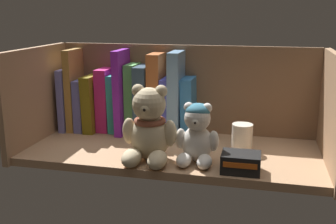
{
  "coord_description": "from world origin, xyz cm",
  "views": [
    {
      "loc": [
        21.83,
        -97.74,
        37.31
      ],
      "look_at": [
        -1.3,
        0.0,
        11.85
      ],
      "focal_mm": 43.25,
      "sensor_mm": 36.0,
      "label": 1
    }
  ],
  "objects_px": {
    "book_10": "(168,106)",
    "teddy_bear_larger": "(149,129)",
    "book_3": "(95,102)",
    "book_0": "(71,98)",
    "book_6": "(124,91)",
    "book_9": "(157,94)",
    "book_11": "(178,94)",
    "pillar_candle": "(242,137)",
    "teddy_bear_smaller": "(197,135)",
    "book_2": "(86,103)",
    "book_12": "(189,107)",
    "book_4": "(106,99)",
    "book_7": "(134,98)",
    "book_1": "(77,89)",
    "small_product_box": "(241,162)",
    "book_8": "(145,99)",
    "book_5": "(116,103)"
  },
  "relations": [
    {
      "from": "book_2",
      "to": "book_12",
      "type": "xyz_separation_m",
      "value": [
        0.32,
        0.0,
        0.01
      ]
    },
    {
      "from": "teddy_bear_larger",
      "to": "book_4",
      "type": "bearing_deg",
      "value": 131.66
    },
    {
      "from": "book_3",
      "to": "book_9",
      "type": "distance_m",
      "value": 0.2
    },
    {
      "from": "teddy_bear_larger",
      "to": "small_product_box",
      "type": "relative_size",
      "value": 2.13
    },
    {
      "from": "book_8",
      "to": "small_product_box",
      "type": "height_order",
      "value": "book_8"
    },
    {
      "from": "book_11",
      "to": "book_12",
      "type": "height_order",
      "value": "book_11"
    },
    {
      "from": "small_product_box",
      "to": "book_9",
      "type": "bearing_deg",
      "value": 136.74
    },
    {
      "from": "book_1",
      "to": "pillar_candle",
      "type": "height_order",
      "value": "book_1"
    },
    {
      "from": "book_4",
      "to": "book_7",
      "type": "height_order",
      "value": "book_7"
    },
    {
      "from": "book_4",
      "to": "teddy_bear_larger",
      "type": "distance_m",
      "value": 0.3
    },
    {
      "from": "teddy_bear_smaller",
      "to": "teddy_bear_larger",
      "type": "bearing_deg",
      "value": -172.08
    },
    {
      "from": "book_4",
      "to": "pillar_candle",
      "type": "xyz_separation_m",
      "value": [
        0.41,
        -0.1,
        -0.06
      ]
    },
    {
      "from": "book_7",
      "to": "small_product_box",
      "type": "height_order",
      "value": "book_7"
    },
    {
      "from": "book_1",
      "to": "book_2",
      "type": "xyz_separation_m",
      "value": [
        0.03,
        0.0,
        -0.04
      ]
    },
    {
      "from": "pillar_candle",
      "to": "book_10",
      "type": "bearing_deg",
      "value": 155.53
    },
    {
      "from": "book_3",
      "to": "book_4",
      "type": "distance_m",
      "value": 0.04
    },
    {
      "from": "book_1",
      "to": "book_2",
      "type": "height_order",
      "value": "book_1"
    },
    {
      "from": "book_9",
      "to": "book_5",
      "type": "bearing_deg",
      "value": 180.0
    },
    {
      "from": "teddy_bear_larger",
      "to": "teddy_bear_smaller",
      "type": "xyz_separation_m",
      "value": [
        0.11,
        0.02,
        -0.01
      ]
    },
    {
      "from": "book_3",
      "to": "book_8",
      "type": "distance_m",
      "value": 0.16
    },
    {
      "from": "book_10",
      "to": "teddy_bear_larger",
      "type": "distance_m",
      "value": 0.22
    },
    {
      "from": "book_2",
      "to": "book_11",
      "type": "relative_size",
      "value": 0.64
    },
    {
      "from": "book_6",
      "to": "book_11",
      "type": "distance_m",
      "value": 0.16
    },
    {
      "from": "book_10",
      "to": "book_9",
      "type": "bearing_deg",
      "value": 180.0
    },
    {
      "from": "book_12",
      "to": "book_4",
      "type": "bearing_deg",
      "value": 180.0
    },
    {
      "from": "book_10",
      "to": "book_11",
      "type": "relative_size",
      "value": 0.69
    },
    {
      "from": "teddy_bear_smaller",
      "to": "book_7",
      "type": "bearing_deg",
      "value": 137.27
    },
    {
      "from": "book_5",
      "to": "book_11",
      "type": "bearing_deg",
      "value": 0.0
    },
    {
      "from": "book_3",
      "to": "book_1",
      "type": "bearing_deg",
      "value": 180.0
    },
    {
      "from": "book_0",
      "to": "book_2",
      "type": "xyz_separation_m",
      "value": [
        0.05,
        0.0,
        -0.02
      ]
    },
    {
      "from": "book_3",
      "to": "small_product_box",
      "type": "xyz_separation_m",
      "value": [
        0.45,
        -0.24,
        -0.06
      ]
    },
    {
      "from": "book_7",
      "to": "book_9",
      "type": "height_order",
      "value": "book_9"
    },
    {
      "from": "book_7",
      "to": "teddy_bear_smaller",
      "type": "distance_m",
      "value": 0.31
    },
    {
      "from": "book_6",
      "to": "pillar_candle",
      "type": "height_order",
      "value": "book_6"
    },
    {
      "from": "book_11",
      "to": "pillar_candle",
      "type": "height_order",
      "value": "book_11"
    },
    {
      "from": "book_1",
      "to": "small_product_box",
      "type": "xyz_separation_m",
      "value": [
        0.51,
        -0.24,
        -0.1
      ]
    },
    {
      "from": "book_12",
      "to": "book_1",
      "type": "bearing_deg",
      "value": 180.0
    },
    {
      "from": "book_11",
      "to": "pillar_candle",
      "type": "xyz_separation_m",
      "value": [
        0.19,
        -0.1,
        -0.09
      ]
    },
    {
      "from": "book_7",
      "to": "book_12",
      "type": "xyz_separation_m",
      "value": [
        0.17,
        0.0,
        -0.02
      ]
    },
    {
      "from": "book_8",
      "to": "small_product_box",
      "type": "distance_m",
      "value": 0.39
    },
    {
      "from": "book_3",
      "to": "book_0",
      "type": "bearing_deg",
      "value": 180.0
    },
    {
      "from": "book_11",
      "to": "teddy_bear_larger",
      "type": "height_order",
      "value": "book_11"
    },
    {
      "from": "book_12",
      "to": "teddy_bear_smaller",
      "type": "distance_m",
      "value": 0.21
    },
    {
      "from": "book_8",
      "to": "small_product_box",
      "type": "relative_size",
      "value": 2.31
    },
    {
      "from": "book_11",
      "to": "book_9",
      "type": "bearing_deg",
      "value": 180.0
    },
    {
      "from": "book_4",
      "to": "book_12",
      "type": "distance_m",
      "value": 0.25
    },
    {
      "from": "teddy_bear_smaller",
      "to": "book_0",
      "type": "bearing_deg",
      "value": 154.13
    },
    {
      "from": "teddy_bear_larger",
      "to": "book_6",
      "type": "bearing_deg",
      "value": 121.91
    },
    {
      "from": "book_7",
      "to": "book_1",
      "type": "bearing_deg",
      "value": 180.0
    },
    {
      "from": "book_0",
      "to": "book_12",
      "type": "bearing_deg",
      "value": 0.0
    }
  ]
}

